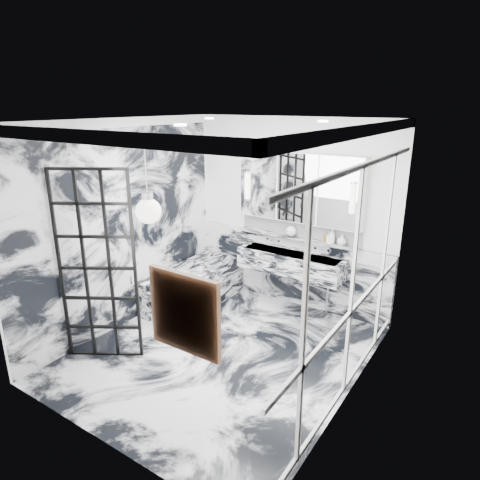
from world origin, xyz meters
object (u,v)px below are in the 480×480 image
Objects in this scene: mirror_cabinet at (299,188)px; trough_sink at (291,263)px; crittall_door at (97,268)px; bathtub at (193,286)px.

trough_sink is at bearing -90.00° from mirror_cabinet.
mirror_cabinet is (-0.00, 0.17, 1.09)m from trough_sink.
crittall_door reaches higher than trough_sink.
crittall_door is 1.93m from bathtub.
crittall_door is at bearing -117.32° from mirror_cabinet.
mirror_cabinet reaches higher than crittall_door.
trough_sink is 0.84× the size of mirror_cabinet.
trough_sink is at bearing 26.48° from bathtub.
mirror_cabinet is at bearing 32.06° from bathtub.
mirror_cabinet is 1.15× the size of bathtub.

